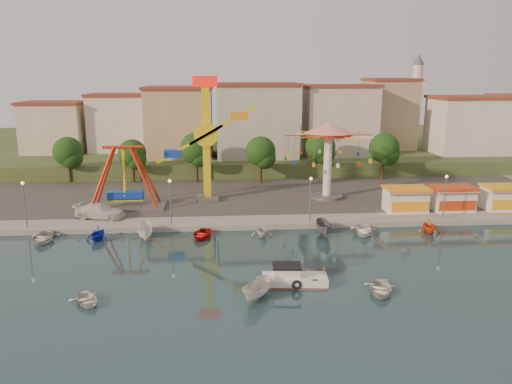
{
  "coord_description": "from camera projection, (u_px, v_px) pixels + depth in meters",
  "views": [
    {
      "loc": [
        -2.36,
        -42.09,
        17.52
      ],
      "look_at": [
        1.78,
        14.0,
        4.0
      ],
      "focal_mm": 35.0,
      "sensor_mm": 36.0,
      "label": 1
    }
  ],
  "objects": [
    {
      "name": "booth_mid",
      "position": [
        452.0,
        198.0,
        62.47
      ],
      "size": [
        5.4,
        3.78,
        3.08
      ],
      "color": "white",
      "rests_on": "quay_deck"
    },
    {
      "name": "building_5",
      "position": [
        403.0,
        121.0,
        94.19
      ],
      "size": [
        12.77,
        10.96,
        11.21
      ],
      "primitive_type": "cube",
      "color": "tan",
      "rests_on": "hill_terrace"
    },
    {
      "name": "moored_boat_1",
      "position": [
        97.0,
        233.0,
        53.29
      ],
      "size": [
        3.13,
        3.42,
        1.54
      ],
      "primitive_type": "imported",
      "rotation": [
        0.0,
        0.0,
        -0.24
      ],
      "color": "#161EC2",
      "rests_on": "ground"
    },
    {
      "name": "building_6",
      "position": [
        468.0,
        118.0,
        93.38
      ],
      "size": [
        8.23,
        8.98,
        12.36
      ],
      "primitive_type": "cube",
      "color": "silver",
      "rests_on": "hill_terrace"
    },
    {
      "name": "wave_swinger",
      "position": [
        328.0,
        143.0,
        67.25
      ],
      "size": [
        11.6,
        11.6,
        10.4
      ],
      "color": "#59595E",
      "rests_on": "quay_deck"
    },
    {
      "name": "lamp_post_2",
      "position": [
        310.0,
        201.0,
        57.53
      ],
      "size": [
        0.14,
        0.14,
        5.0
      ],
      "primitive_type": "cylinder",
      "color": "#59595E",
      "rests_on": "quay_deck"
    },
    {
      "name": "tree_4",
      "position": [
        320.0,
        147.0,
        80.96
      ],
      "size": [
        4.86,
        4.86,
        7.6
      ],
      "color": "#382314",
      "rests_on": "quay_deck"
    },
    {
      "name": "tree_3",
      "position": [
        261.0,
        151.0,
        77.39
      ],
      "size": [
        4.68,
        4.68,
        7.32
      ],
      "color": "#382314",
      "rests_on": "quay_deck"
    },
    {
      "name": "booth_right",
      "position": [
        504.0,
        197.0,
        62.95
      ],
      "size": [
        5.4,
        3.78,
        3.08
      ],
      "color": "white",
      "rests_on": "quay_deck"
    },
    {
      "name": "building_1",
      "position": [
        116.0,
        129.0,
        91.67
      ],
      "size": [
        12.33,
        9.01,
        8.63
      ],
      "primitive_type": "cube",
      "color": "silver",
      "rests_on": "hill_terrace"
    },
    {
      "name": "cabin_motorboat",
      "position": [
        293.0,
        279.0,
        42.09
      ],
      "size": [
        5.61,
        2.5,
        1.92
      ],
      "rotation": [
        0.0,
        0.0,
        -0.08
      ],
      "color": "white",
      "rests_on": "ground"
    },
    {
      "name": "minaret",
      "position": [
        416.0,
        99.0,
        97.08
      ],
      "size": [
        2.8,
        2.8,
        18.0
      ],
      "color": "silver",
      "rests_on": "hill_terrace"
    },
    {
      "name": "moored_boat_0",
      "position": [
        43.0,
        238.0,
        52.96
      ],
      "size": [
        3.41,
        4.47,
        0.86
      ],
      "primitive_type": "imported",
      "rotation": [
        0.0,
        0.0,
        0.11
      ],
      "color": "silver",
      "rests_on": "ground"
    },
    {
      "name": "moored_boat_5",
      "position": [
        324.0,
        228.0,
        55.04
      ],
      "size": [
        1.71,
        4.14,
        1.58
      ],
      "primitive_type": "imported",
      "rotation": [
        0.0,
        0.0,
        -0.04
      ],
      "color": "slate",
      "rests_on": "ground"
    },
    {
      "name": "moored_boat_4",
      "position": [
        262.0,
        230.0,
        54.57
      ],
      "size": [
        2.58,
        2.92,
        1.44
      ],
      "primitive_type": "imported",
      "rotation": [
        0.0,
        0.0,
        -0.08
      ],
      "color": "silver",
      "rests_on": "ground"
    },
    {
      "name": "lamp_post_1",
      "position": [
        171.0,
        203.0,
        56.39
      ],
      "size": [
        0.14,
        0.14,
        5.0
      ],
      "primitive_type": "cylinder",
      "color": "#59595E",
      "rests_on": "quay_deck"
    },
    {
      "name": "skiff",
      "position": [
        257.0,
        290.0,
        39.37
      ],
      "size": [
        3.35,
        4.12,
        1.52
      ],
      "primitive_type": "imported",
      "rotation": [
        0.0,
        0.0,
        -0.56
      ],
      "color": "silver",
      "rests_on": "ground"
    },
    {
      "name": "rowboat_b",
      "position": [
        380.0,
        289.0,
        40.58
      ],
      "size": [
        3.55,
        4.28,
        0.77
      ],
      "primitive_type": "imported",
      "rotation": [
        0.0,
        0.0,
        -0.28
      ],
      "color": "silver",
      "rests_on": "ground"
    },
    {
      "name": "tree_0",
      "position": [
        68.0,
        152.0,
        77.8
      ],
      "size": [
        4.6,
        4.6,
        7.19
      ],
      "color": "#382314",
      "rests_on": "quay_deck"
    },
    {
      "name": "building_2",
      "position": [
        188.0,
        121.0,
        92.87
      ],
      "size": [
        11.95,
        9.28,
        11.23
      ],
      "primitive_type": "cube",
      "color": "tan",
      "rests_on": "hill_terrace"
    },
    {
      "name": "tree_2",
      "position": [
        196.0,
        149.0,
        77.99
      ],
      "size": [
        5.02,
        5.02,
        7.85
      ],
      "color": "#382314",
      "rests_on": "quay_deck"
    },
    {
      "name": "asphalt_pad",
      "position": [
        236.0,
        189.0,
        74.03
      ],
      "size": [
        90.0,
        28.0,
        0.01
      ],
      "primitive_type": "cube",
      "color": "#4C4944",
      "rests_on": "quay_deck"
    },
    {
      "name": "building_7",
      "position": [
        512.0,
        125.0,
        99.43
      ],
      "size": [
        11.59,
        10.93,
        8.76
      ],
      "primitive_type": "cube",
      "color": "beige",
      "rests_on": "hill_terrace"
    },
    {
      "name": "kamikaze_tower",
      "position": [
        210.0,
        144.0,
        66.04
      ],
      "size": [
        8.92,
        3.1,
        16.5
      ],
      "color": "#59595E",
      "rests_on": "quay_deck"
    },
    {
      "name": "hill_terrace",
      "position": [
        230.0,
        147.0,
        109.7
      ],
      "size": [
        200.0,
        60.0,
        3.0
      ],
      "primitive_type": "cube",
      "color": "#384C26",
      "rests_on": "ground"
    },
    {
      "name": "ground",
      "position": [
        248.0,
        271.0,
        45.08
      ],
      "size": [
        200.0,
        200.0,
        0.0
      ],
      "primitive_type": "plane",
      "color": "#132E35",
      "rests_on": "ground"
    },
    {
      "name": "building_4",
      "position": [
        331.0,
        126.0,
        95.28
      ],
      "size": [
        10.75,
        9.23,
        9.24
      ],
      "primitive_type": "cube",
      "color": "beige",
      "rests_on": "hill_terrace"
    },
    {
      "name": "building_3",
      "position": [
        263.0,
        128.0,
        91.03
      ],
      "size": [
        12.59,
        10.5,
        9.2
      ],
      "primitive_type": "cube",
      "color": "beige",
      "rests_on": "hill_terrace"
    },
    {
      "name": "moored_boat_7",
      "position": [
        429.0,
        226.0,
        55.9
      ],
      "size": [
        2.6,
        2.99,
        1.53
      ],
      "primitive_type": "imported",
      "rotation": [
        0.0,
        0.0,
        -0.03
      ],
      "color": "#ED4C15",
      "rests_on": "ground"
    },
    {
      "name": "building_0",
      "position": [
        38.0,
        124.0,
        85.27
      ],
      "size": [
        9.26,
        9.53,
        11.87
      ],
      "primitive_type": "cube",
      "color": "beige",
      "rests_on": "hill_terrace"
    },
    {
      "name": "van",
      "position": [
        100.0,
        211.0,
        59.25
      ],
      "size": [
        6.24,
        3.55,
        1.7
      ],
      "primitive_type": "imported",
      "rotation": [
        0.0,
        0.0,
        1.36
      ],
      "color": "silver",
      "rests_on": "quay_deck"
    },
    {
      "name": "moored_boat_6",
      "position": [
        363.0,
        230.0,
        55.45
      ],
      "size": [
        3.77,
        4.57,
        0.82
      ],
      "primitive_type": "imported",
      "rotation": [
        0.0,
        0.0,
        -0.26
      ],
      "color": "white",
      "rests_on": "ground"
    },
    {
      "name": "lamp_post_0",
      "position": [
        25.0,
        206.0,
        55.25
      ],
      "size": [
        0.14,
        0.14,
        5.0
      ],
      "primitive_type": "cylinder",
      "color": "#59595E",
      "rests_on": "quay_deck"
    },
    {
      "name": "moored_boat_2",
      "position": [
        145.0,
        232.0,
        53.64
      ],
      "size": [
        2.23,
        4.46,
        1.65
      ],
      "primitive_type": "imported",
      "rotation": [
        0.0,
        0.0,
        0.15
      ],
      "color": "white",
      "rests_on": "ground"
    },
    {
      "name": "tree_1",
      "position": [
        132.0,
        153.0,
        77.86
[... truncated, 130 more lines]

